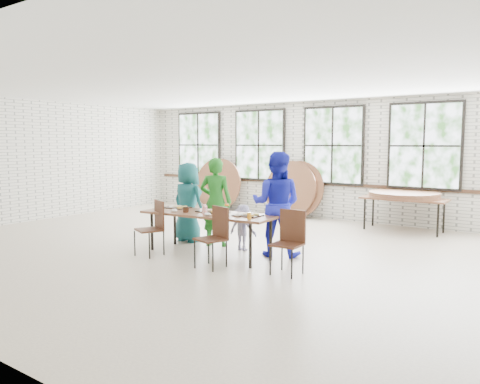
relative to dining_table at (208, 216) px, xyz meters
The scene contains 13 objects.
room 4.90m from the dining_table, 88.12° to the left, with size 12.00×12.00×12.00m.
dining_table is the anchor object (origin of this frame).
chair_near_left 0.95m from the dining_table, 145.15° to the right, with size 0.55×0.54×0.95m.
chair_near_right 0.81m from the dining_table, 42.76° to the right, with size 0.52×0.51×0.95m.
chair_spare 1.72m from the dining_table, ahead, with size 0.44×0.43×0.95m.
adult_teal 1.23m from the dining_table, 148.11° to the left, with size 0.76×0.50×1.56m, color #185B58.
adult_green 0.75m from the dining_table, 118.55° to the left, with size 0.61×0.40×1.68m, color #1C691C.
toddler 0.76m from the dining_table, 67.30° to the left, with size 0.54×0.31×0.83m, color #1D1647.
adult_blue 1.19m from the dining_table, 33.67° to the left, with size 0.87×0.68×1.80m, color #1B22C0.
storage_table 4.70m from the dining_table, 63.26° to the left, with size 1.81×0.78×0.74m.
tabletop_clutter 0.12m from the dining_table, 14.39° to the right, with size 2.06×0.62×0.11m.
round_tops_stacked 4.70m from the dining_table, 63.26° to the left, with size 1.50×1.50×0.13m.
round_tops_leaning 4.98m from the dining_table, 114.72° to the left, with size 4.21×0.47×1.49m.
Camera 1 is at (4.91, -6.52, 1.95)m, focal length 35.00 mm.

